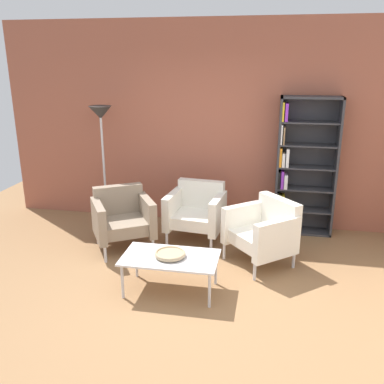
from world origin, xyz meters
The scene contains 9 objects.
ground_plane centered at (0.00, 0.00, 0.00)m, with size 8.32×8.32×0.00m, color olive.
brick_back_panel centered at (0.00, 2.46, 1.45)m, with size 6.40×0.12×2.90m, color #9E5642.
bookshelf_tall centered at (1.17, 2.25, 0.92)m, with size 0.80×0.30×1.90m.
coffee_table_low centered at (-0.22, 0.32, 0.37)m, with size 1.00×0.56×0.40m.
decorative_bowl centered at (-0.22, 0.32, 0.43)m, with size 0.32×0.32×0.05m.
armchair_by_bookshelf centered at (0.72, 1.17, 0.41)m, with size 0.94×0.95×0.78m.
armchair_corner_red centered at (-1.08, 1.27, 0.41)m, with size 0.94×0.92×0.78m.
armchair_spare_guest centered at (-0.19, 1.68, 0.41)m, with size 0.79×0.73×0.78m.
floor_lamp_torchiere centered at (-1.61, 2.02, 1.45)m, with size 0.32×0.32×1.74m.
Camera 1 is at (0.74, -3.50, 2.36)m, focal length 39.07 mm.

